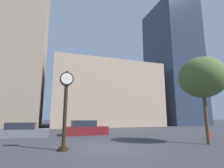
% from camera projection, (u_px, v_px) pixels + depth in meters
% --- Properties ---
extents(ground_plane, '(200.00, 200.00, 0.00)m').
position_uv_depth(ground_plane, '(107.00, 148.00, 10.45)').
color(ground_plane, '#38383D').
extents(building_tall_tower, '(11.97, 12.00, 29.46)m').
position_uv_depth(building_tall_tower, '(11.00, 45.00, 31.94)').
color(building_tall_tower, gray).
rests_on(building_tall_tower, ground_plane).
extents(building_storefront_row, '(20.87, 12.00, 12.28)m').
position_uv_depth(building_storefront_row, '(105.00, 96.00, 36.14)').
color(building_storefront_row, tan).
rests_on(building_storefront_row, ground_plane).
extents(building_glass_modern, '(9.24, 12.00, 29.19)m').
position_uv_depth(building_glass_modern, '(172.00, 64.00, 43.24)').
color(building_glass_modern, '#2D384C').
rests_on(building_glass_modern, ground_plane).
extents(street_clock, '(0.79, 0.63, 4.50)m').
position_uv_depth(street_clock, '(66.00, 101.00, 9.99)').
color(street_clock, black).
rests_on(street_clock, ground_plane).
extents(car_grey, '(4.50, 1.91, 1.30)m').
position_uv_depth(car_grey, '(23.00, 131.00, 15.92)').
color(car_grey, slate).
rests_on(car_grey, ground_plane).
extents(car_maroon, '(4.45, 1.83, 1.46)m').
position_uv_depth(car_maroon, '(85.00, 129.00, 17.83)').
color(car_maroon, maroon).
rests_on(car_maroon, ground_plane).
extents(fire_hydrant_near, '(0.62, 0.27, 0.74)m').
position_uv_depth(fire_hydrant_near, '(209.00, 134.00, 14.44)').
color(fire_hydrant_near, red).
rests_on(fire_hydrant_near, ground_plane).
extents(bare_tree, '(3.26, 3.26, 6.07)m').
position_uv_depth(bare_tree, '(202.00, 78.00, 12.53)').
color(bare_tree, brown).
rests_on(bare_tree, ground_plane).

